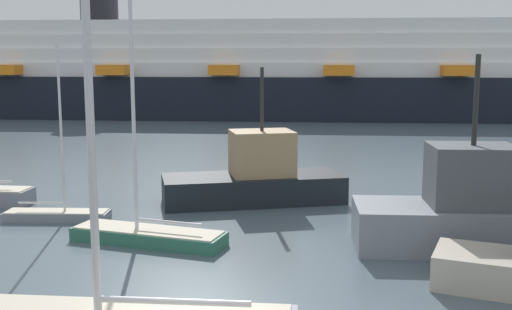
% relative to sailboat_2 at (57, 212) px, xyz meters
% --- Properties ---
extents(sailboat_2, '(4.12, 1.33, 6.79)m').
position_rel_sailboat_2_xyz_m(sailboat_2, '(0.00, 0.00, 0.00)').
color(sailboat_2, gray).
rests_on(sailboat_2, ground_plane).
extents(sailboat_3, '(5.57, 2.56, 10.35)m').
position_rel_sailboat_2_xyz_m(sailboat_3, '(4.37, -2.54, 0.15)').
color(sailboat_3, '#2D6B51').
rests_on(sailboat_3, ground_plane).
extents(fishing_boat_0, '(8.43, 3.11, 6.39)m').
position_rel_sailboat_2_xyz_m(fishing_boat_0, '(15.45, -2.00, 0.86)').
color(fishing_boat_0, gray).
rests_on(fishing_boat_0, ground_plane).
extents(fishing_boat_3, '(8.35, 5.04, 5.91)m').
position_rel_sailboat_2_xyz_m(fishing_boat_3, '(7.38, 3.98, 0.75)').
color(fishing_boat_3, black).
rests_on(fishing_boat_3, ground_plane).
extents(cruise_ship, '(82.31, 14.13, 14.53)m').
position_rel_sailboat_2_xyz_m(cruise_ship, '(0.13, 45.19, 4.34)').
color(cruise_ship, black).
rests_on(cruise_ship, ground_plane).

